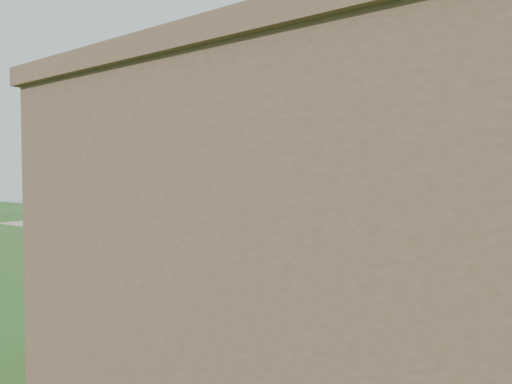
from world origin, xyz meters
TOP-DOWN VIEW (x-y plane):
  - ground at (0.00, 0.00)m, footprint 160.00×160.00m
  - sand_beach at (0.00, 22.00)m, footprint 72.00×20.00m
  - ocean at (0.00, 66.00)m, footprint 160.00×68.00m
  - chainlink_fence at (0.00, 6.00)m, footprint 36.20×0.20m
  - motel at (13.00, -1.00)m, footprint 15.00×10.00m
  - motel_deck at (13.00, 5.00)m, footprint 15.00×2.00m
  - picnic_table at (2.78, 5.00)m, footprint 2.26×1.85m
  - octopus_kite at (-2.92, 16.58)m, footprint 3.82×2.96m
  - kite_red at (0.05, 18.22)m, footprint 2.03×1.99m

SIDE VIEW (x-z plane):
  - ground at x=0.00m, z-range 0.00..0.00m
  - ocean at x=0.00m, z-range -0.01..0.01m
  - sand_beach at x=0.00m, z-range -0.01..0.01m
  - motel_deck at x=13.00m, z-range 0.00..0.50m
  - picnic_table at x=2.78m, z-range 0.00..0.86m
  - chainlink_fence at x=0.00m, z-range -0.07..1.18m
  - motel at x=13.00m, z-range 0.00..7.00m
  - octopus_kite at x=-2.92m, z-range 7.16..14.35m
  - kite_red at x=0.05m, z-range 14.33..16.68m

